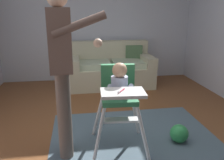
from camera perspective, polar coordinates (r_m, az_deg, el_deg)
ground at (r=2.85m, az=2.22°, el=-15.21°), size 5.63×6.87×0.10m
wall_far at (r=5.06m, az=-3.58°, el=15.85°), size 4.83×0.06×2.79m
area_rug at (r=2.56m, az=7.54°, el=-17.87°), size 1.94×2.30×0.01m
couch at (r=4.70m, az=-0.28°, el=2.78°), size 1.64×0.86×0.86m
high_chair at (r=2.41m, az=1.76°, el=-2.56°), size 0.65×0.76×0.96m
adult_standing at (r=2.27m, az=-12.08°, el=3.33°), size 0.53×0.50×1.66m
toy_ball at (r=2.84m, az=16.05°, el=-12.42°), size 0.21×0.21×0.21m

